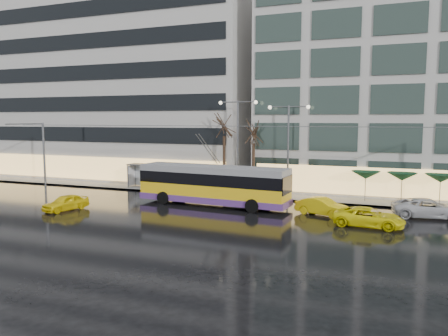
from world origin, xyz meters
The scene contains 22 objects.
ground centered at (0.00, 0.00, 0.00)m, with size 140.00×140.00×0.00m, color black.
sidewalk centered at (2.00, 14.00, 0.07)m, with size 80.00×10.00×0.15m, color gray.
kerb centered at (2.00, 9.05, 0.07)m, with size 80.00×0.10×0.15m, color slate.
building_left centered at (-16.00, 19.00, 11.15)m, with size 34.00×14.00×22.00m, color #BBB7B3.
building_right centered at (19.00, 19.00, 12.65)m, with size 32.00×14.00×25.00m, color #BBB7B3.
trolleybus centered at (1.85, 4.81, 1.67)m, with size 13.47×5.63×6.17m.
catenary centered at (1.00, 7.94, 4.25)m, with size 42.24×5.12×7.00m.
bus_shelter centered at (-8.38, 10.69, 1.96)m, with size 4.20×1.60×2.51m.
street_lamp_near centered at (2.00, 10.80, 5.99)m, with size 3.96×0.36×9.03m.
street_lamp_far centered at (7.00, 10.80, 5.71)m, with size 3.96×0.36×8.53m.
tree_a centered at (0.50, 11.00, 7.09)m, with size 3.20×3.20×8.40m.
tree_b centered at (3.50, 11.20, 6.40)m, with size 3.20×3.20×7.70m.
parasol_a centered at (14.00, 11.00, 2.45)m, with size 2.50×2.50×2.65m.
parasol_b centered at (17.00, 11.00, 2.45)m, with size 2.50×2.50×2.65m.
parasol_c centered at (20.00, 11.00, 2.45)m, with size 2.50×2.50×2.65m.
taxi_a centered at (-8.51, -1.48, 0.65)m, with size 1.53×3.80×1.30m, color yellow.
taxi_b centered at (11.25, 4.17, 0.68)m, with size 1.45×4.16×1.37m, color yellow.
taxi_c centered at (14.78, 1.70, 0.66)m, with size 2.20×4.77×1.33m, color #FFF00D.
sedan_silver centered at (18.84, 6.23, 0.73)m, with size 2.42×5.25×1.46m, color silver.
pedestrian_a centered at (-4.37, 10.04, 1.59)m, with size 1.03×1.05×2.19m.
pedestrian_b centered at (-4.70, 10.27, 1.12)m, with size 1.02×0.84×1.94m.
pedestrian_c centered at (-10.86, 11.60, 1.26)m, with size 1.26×1.14×2.11m.
Camera 1 is at (16.05, -29.42, 7.38)m, focal length 35.00 mm.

